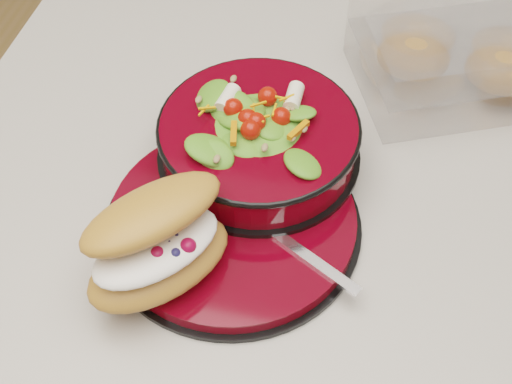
% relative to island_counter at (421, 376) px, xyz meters
% --- Properties ---
extents(island_counter, '(1.24, 0.74, 0.90)m').
position_rel_island_counter_xyz_m(island_counter, '(0.00, 0.00, 0.00)').
color(island_counter, silver).
rests_on(island_counter, ground).
extents(dinner_plate, '(0.27, 0.27, 0.02)m').
position_rel_island_counter_xyz_m(dinner_plate, '(-0.26, -0.10, 0.46)').
color(dinner_plate, black).
rests_on(dinner_plate, island_counter).
extents(salad_bowl, '(0.22, 0.22, 0.09)m').
position_rel_island_counter_xyz_m(salad_bowl, '(-0.26, -0.02, 0.50)').
color(salad_bowl, black).
rests_on(salad_bowl, dinner_plate).
extents(croissant, '(0.16, 0.18, 0.09)m').
position_rel_island_counter_xyz_m(croissant, '(-0.31, -0.18, 0.51)').
color(croissant, '#BD7839').
rests_on(croissant, dinner_plate).
extents(fork, '(0.14, 0.09, 0.00)m').
position_rel_island_counter_xyz_m(fork, '(-0.20, -0.12, 0.47)').
color(fork, silver).
rests_on(fork, dinner_plate).
extents(pastry_box, '(0.28, 0.25, 0.09)m').
position_rel_island_counter_xyz_m(pastry_box, '(-0.06, 0.18, 0.49)').
color(pastry_box, white).
rests_on(pastry_box, island_counter).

